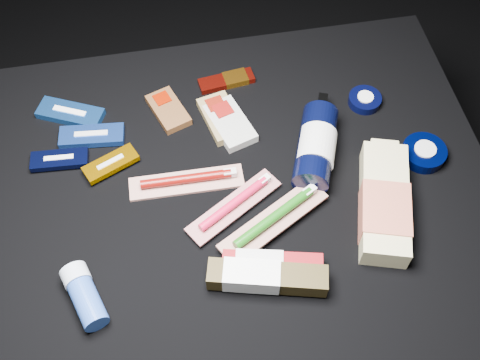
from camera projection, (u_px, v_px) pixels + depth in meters
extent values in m
plane|color=black|center=(235.00, 279.00, 1.44)|extent=(3.00, 3.00, 0.00)
cube|color=black|center=(234.00, 241.00, 1.28)|extent=(0.98, 0.78, 0.40)
cube|color=#1D53A6|center=(70.00, 113.00, 1.20)|extent=(0.14, 0.10, 0.02)
cube|color=white|center=(70.00, 113.00, 1.20)|extent=(0.07, 0.04, 0.02)
cube|color=#204CB2|center=(92.00, 136.00, 1.17)|extent=(0.13, 0.06, 0.01)
cube|color=beige|center=(92.00, 136.00, 1.16)|extent=(0.06, 0.02, 0.02)
cube|color=black|center=(60.00, 160.00, 1.13)|extent=(0.11, 0.05, 0.01)
cube|color=silver|center=(59.00, 159.00, 1.13)|extent=(0.06, 0.01, 0.01)
cube|color=#A96D00|center=(111.00, 164.00, 1.12)|extent=(0.11, 0.08, 0.01)
cube|color=#B7B8B4|center=(111.00, 164.00, 1.12)|extent=(0.05, 0.03, 0.01)
cube|color=brown|center=(168.00, 110.00, 1.20)|extent=(0.09, 0.11, 0.02)
cube|color=#751000|center=(162.00, 101.00, 1.21)|extent=(0.04, 0.04, 0.02)
cube|color=#B6B7AF|center=(230.00, 124.00, 1.18)|extent=(0.10, 0.13, 0.02)
cube|color=maroon|center=(223.00, 112.00, 1.20)|extent=(0.04, 0.04, 0.02)
cube|color=olive|center=(221.00, 118.00, 1.19)|extent=(0.09, 0.13, 0.02)
cube|color=#641309|center=(216.00, 107.00, 1.20)|extent=(0.04, 0.04, 0.02)
cube|color=#690F08|center=(226.00, 81.00, 1.25)|extent=(0.12, 0.05, 0.01)
cube|color=#A56415|center=(235.00, 78.00, 1.25)|extent=(0.05, 0.04, 0.01)
cylinder|color=black|center=(316.00, 147.00, 1.12)|extent=(0.13, 0.18, 0.07)
cylinder|color=silver|center=(316.00, 149.00, 1.12)|extent=(0.09, 0.10, 0.07)
cylinder|color=black|center=(322.00, 108.00, 1.17)|extent=(0.03, 0.03, 0.02)
cube|color=black|center=(322.00, 101.00, 1.19)|extent=(0.03, 0.03, 0.02)
cylinder|color=black|center=(365.00, 100.00, 1.22)|extent=(0.07, 0.07, 0.02)
cylinder|color=white|center=(365.00, 100.00, 1.21)|extent=(0.03, 0.03, 0.02)
cylinder|color=black|center=(424.00, 153.00, 1.14)|extent=(0.08, 0.08, 0.02)
cylinder|color=silver|center=(424.00, 152.00, 1.14)|extent=(0.04, 0.04, 0.03)
cube|color=beige|center=(384.00, 202.00, 1.07)|extent=(0.14, 0.24, 0.05)
cube|color=#BE624B|center=(384.00, 214.00, 1.05)|extent=(0.11, 0.13, 0.05)
cube|color=beige|center=(383.00, 150.00, 1.13)|extent=(0.06, 0.04, 0.03)
cylinder|color=#294DA2|center=(88.00, 303.00, 0.97)|extent=(0.07, 0.09, 0.04)
cylinder|color=silver|center=(76.00, 276.00, 0.99)|extent=(0.05, 0.04, 0.05)
cube|color=beige|center=(187.00, 182.00, 1.11)|extent=(0.21, 0.05, 0.01)
cylinder|color=#630A07|center=(186.00, 179.00, 1.10)|extent=(0.17, 0.02, 0.02)
cube|color=silver|center=(230.00, 173.00, 1.11)|extent=(0.02, 0.01, 0.01)
cube|color=#B2ABA6|center=(234.00, 207.00, 1.08)|extent=(0.19, 0.14, 0.01)
cylinder|color=red|center=(234.00, 203.00, 1.07)|extent=(0.14, 0.09, 0.02)
cube|color=silver|center=(265.00, 180.00, 1.10)|extent=(0.02, 0.02, 0.01)
cube|color=beige|center=(273.00, 221.00, 1.05)|extent=(0.22, 0.15, 0.01)
cylinder|color=#155410|center=(274.00, 217.00, 1.04)|extent=(0.16, 0.10, 0.02)
cube|color=silver|center=(309.00, 191.00, 1.07)|extent=(0.03, 0.02, 0.01)
cube|color=maroon|center=(272.00, 265.00, 1.01)|extent=(0.17, 0.07, 0.03)
cube|color=silver|center=(259.00, 264.00, 1.01)|extent=(0.09, 0.06, 0.03)
cube|color=#352A11|center=(267.00, 277.00, 0.99)|extent=(0.20, 0.09, 0.04)
cube|color=white|center=(252.00, 276.00, 0.99)|extent=(0.10, 0.07, 0.04)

